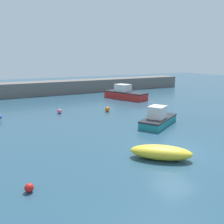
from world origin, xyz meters
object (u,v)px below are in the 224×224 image
mooring_buoy_orange (107,109)px  motorboat_with_cabin (125,94)px  mooring_buoy_pink (60,111)px  mooring_buoy_red (29,188)px  open_tender_yellow (161,152)px  cabin_cruiser_white (158,119)px

mooring_buoy_orange → motorboat_with_cabin: bearing=46.7°
mooring_buoy_pink → mooring_buoy_red: bearing=-111.3°
motorboat_with_cabin → mooring_buoy_red: bearing=-59.6°
open_tender_yellow → mooring_buoy_orange: 13.25m
cabin_cruiser_white → motorboat_with_cabin: size_ratio=0.71×
mooring_buoy_red → mooring_buoy_pink: bearing=68.7°
mooring_buoy_red → mooring_buoy_orange: mooring_buoy_orange is taller
mooring_buoy_red → mooring_buoy_orange: size_ratio=0.77×
mooring_buoy_red → mooring_buoy_orange: 16.77m
mooring_buoy_orange → mooring_buoy_pink: 5.07m
mooring_buoy_pink → mooring_buoy_orange: bearing=-18.1°
open_tender_yellow → mooring_buoy_orange: open_tender_yellow is taller
open_tender_yellow → motorboat_with_cabin: motorboat_with_cabin is taller
cabin_cruiser_white → open_tender_yellow: size_ratio=1.35×
cabin_cruiser_white → mooring_buoy_pink: cabin_cruiser_white is taller
cabin_cruiser_white → mooring_buoy_red: bearing=176.7°
open_tender_yellow → mooring_buoy_red: (-7.41, -0.17, -0.20)m
open_tender_yellow → mooring_buoy_pink: bearing=-42.3°
mooring_buoy_red → mooring_buoy_orange: (10.52, 13.05, 0.06)m
mooring_buoy_pink → open_tender_yellow: bearing=-83.3°
motorboat_with_cabin → mooring_buoy_orange: 9.04m
cabin_cruiser_white → mooring_buoy_orange: cabin_cruiser_white is taller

